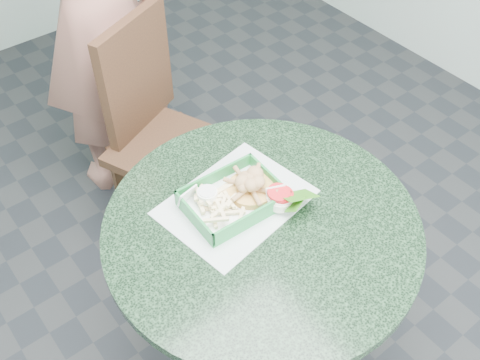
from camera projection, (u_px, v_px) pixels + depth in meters
floor at (256, 356)px, 2.05m from camera, size 4.00×5.00×0.02m
cafe_table at (260, 264)px, 1.63m from camera, size 0.86×0.86×0.75m
dining_chair at (154, 122)px, 2.15m from camera, size 0.37×0.38×0.93m
placemat at (235, 207)px, 1.56m from camera, size 0.43×0.35×0.00m
food_basket at (233, 206)px, 1.54m from camera, size 0.26×0.19×0.05m
crab_sandwich at (250, 188)px, 1.54m from camera, size 0.13×0.13×0.08m
fries_pile at (220, 210)px, 1.50m from camera, size 0.12×0.13×0.04m
sauce_ramekin at (208, 200)px, 1.51m from camera, size 0.05×0.05×0.03m
garnish_cup at (284, 201)px, 1.52m from camera, size 0.11×0.11×0.04m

